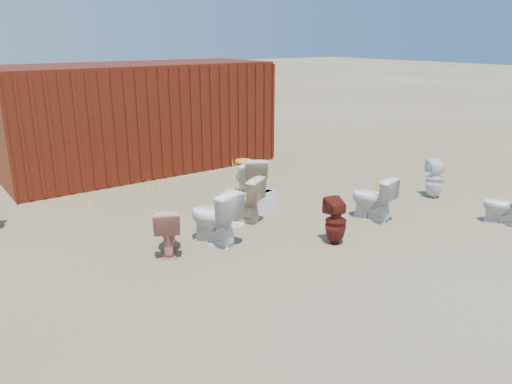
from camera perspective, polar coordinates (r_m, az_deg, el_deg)
ground at (r=7.87m, az=2.59°, el=-4.88°), size 100.00×100.00×0.00m
shipping_container at (r=11.92m, az=-13.30°, el=8.35°), size 6.00×2.40×2.40m
toilet_front_a at (r=7.42m, az=-4.87°, el=-2.84°), size 0.67×0.92×0.85m
toilet_front_pink at (r=7.24m, az=-10.05°, el=-4.23°), size 0.66×0.78×0.69m
toilet_front_c at (r=8.59m, az=13.15°, el=-0.68°), size 0.57×0.82×0.77m
toilet_front_maroon at (r=7.51m, az=9.09°, el=-3.32°), size 0.39×0.39×0.70m
toilet_front_e at (r=9.14m, az=26.41°, el=-1.42°), size 0.54×0.71×0.64m
toilet_back_beige_left at (r=8.26m, az=-1.88°, el=-0.84°), size 0.76×0.90×0.79m
toilet_back_beige_right at (r=9.65m, az=-0.03°, el=1.80°), size 0.77×0.87×0.77m
toilet_back_yellowlid at (r=9.70m, az=-1.27°, el=1.55°), size 0.58×0.74×0.67m
toilet_back_e at (r=10.13m, az=19.77°, el=1.44°), size 0.47×0.47×0.75m
yellow_lid at (r=9.61m, az=-1.28°, el=3.53°), size 0.34×0.42×0.02m
loose_tank at (r=8.84m, az=0.80°, el=-1.12°), size 0.53×0.30×0.35m
loose_lid_near at (r=9.89m, az=-2.47°, el=-0.08°), size 0.47×0.56×0.02m
loose_lid_far at (r=8.25m, az=-2.78°, el=-3.71°), size 0.57×0.59×0.02m
weed_clump_a at (r=9.58m, az=-19.13°, el=-0.82°), size 0.36×0.36×0.29m
weed_clump_b at (r=10.09m, az=-2.99°, el=1.02°), size 0.32×0.32×0.28m
weed_clump_c at (r=11.15m, az=1.56°, el=2.80°), size 0.36×0.36×0.34m
weed_clump_d at (r=10.04m, az=-11.79°, el=0.53°), size 0.30×0.30×0.26m
weed_clump_e at (r=11.43m, az=-1.97°, el=3.12°), size 0.34×0.34×0.33m
weed_clump_f at (r=10.36m, az=14.22°, el=0.88°), size 0.28×0.28×0.26m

